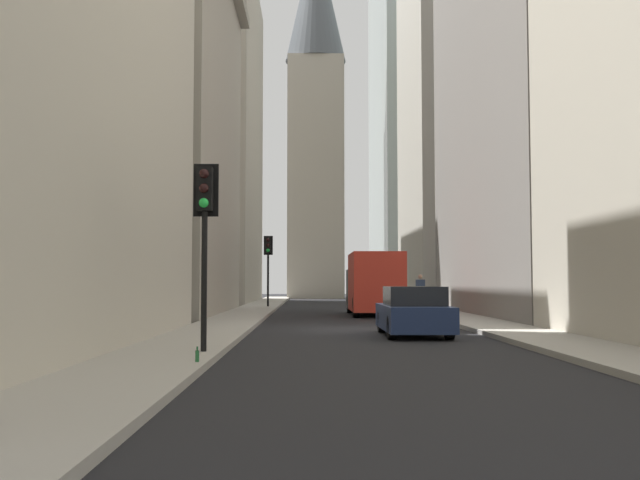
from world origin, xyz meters
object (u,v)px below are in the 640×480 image
at_px(sedan_navy, 414,313).
at_px(pedestrian, 420,290).
at_px(traffic_light_midblock, 268,254).
at_px(traffic_light_foreground, 205,212).
at_px(delivery_truck, 374,284).
at_px(discarded_bottle, 197,356).

xyz_separation_m(sedan_navy, pedestrian, (15.29, -2.57, 0.45)).
bearing_deg(traffic_light_midblock, traffic_light_foreground, -179.52).
height_order(delivery_truck, pedestrian, delivery_truck).
distance_m(delivery_truck, traffic_light_midblock, 9.75).
relative_size(traffic_light_midblock, discarded_bottle, 15.04).
xyz_separation_m(sedan_navy, traffic_light_midblock, (20.73, 5.38, 2.46)).
height_order(delivery_truck, traffic_light_foreground, traffic_light_foreground).
bearing_deg(delivery_truck, pedestrian, -45.47).
bearing_deg(traffic_light_midblock, pedestrian, -124.37).
height_order(traffic_light_midblock, discarded_bottle, traffic_light_midblock).
bearing_deg(traffic_light_foreground, discarded_bottle, -174.93).
relative_size(delivery_truck, sedan_navy, 1.50).
distance_m(sedan_navy, pedestrian, 15.51).
distance_m(delivery_truck, pedestrian, 3.62).
relative_size(sedan_navy, pedestrian, 2.42).
relative_size(traffic_light_midblock, pedestrian, 2.28).
bearing_deg(sedan_navy, pedestrian, -9.52).
xyz_separation_m(delivery_truck, traffic_light_midblock, (7.96, 5.38, 1.66)).
xyz_separation_m(delivery_truck, traffic_light_foreground, (-18.78, 5.15, 1.52)).
distance_m(sedan_navy, discarded_bottle, 9.38).
xyz_separation_m(sedan_navy, traffic_light_foreground, (-6.01, 5.15, 2.31)).
height_order(delivery_truck, discarded_bottle, delivery_truck).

